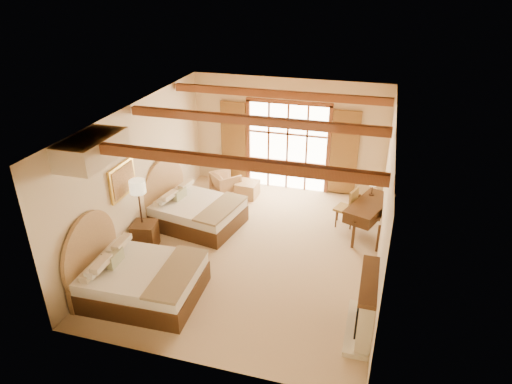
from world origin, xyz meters
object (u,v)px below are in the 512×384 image
(desk, at_px, (368,217))
(armchair, at_px, (226,183))
(bed_near, at_px, (134,276))
(bed_far, at_px, (191,209))
(nightstand, at_px, (145,235))

(desk, bearing_deg, armchair, -174.68)
(bed_near, xyz_separation_m, bed_far, (-0.02, 2.87, -0.03))
(armchair, height_order, desk, desk)
(bed_near, distance_m, nightstand, 1.70)
(bed_far, bearing_deg, armchair, 92.52)
(bed_far, bearing_deg, desk, 20.12)
(nightstand, relative_size, armchair, 0.87)
(armchair, bearing_deg, nightstand, 116.71)
(armchair, distance_m, desk, 4.18)
(armchair, relative_size, desk, 0.42)
(nightstand, relative_size, desk, 0.37)
(bed_near, xyz_separation_m, desk, (4.26, 3.60, 0.01))
(bed_far, height_order, desk, bed_far)
(armchair, bearing_deg, bed_far, 124.09)
(nightstand, height_order, desk, desk)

